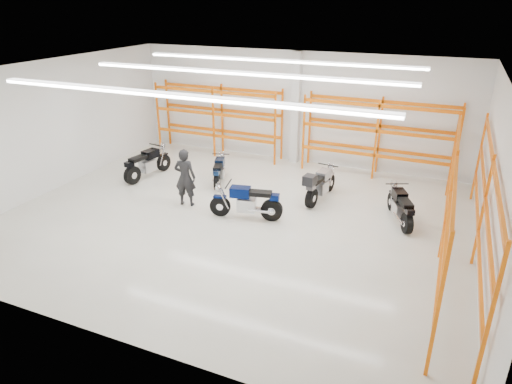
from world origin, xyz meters
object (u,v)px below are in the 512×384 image
at_px(motorcycle_back_b, 219,172).
at_px(motorcycle_back_c, 319,185).
at_px(motorcycle_back_d, 401,208).
at_px(standing_man, 185,177).
at_px(motorcycle_back_a, 146,165).
at_px(structural_column, 296,109).
at_px(motorcycle_main, 249,203).

distance_m(motorcycle_back_b, motorcycle_back_c, 3.85).
height_order(motorcycle_back_d, standing_man, standing_man).
bearing_deg(standing_man, motorcycle_back_a, -41.02).
bearing_deg(structural_column, motorcycle_back_d, -40.59).
bearing_deg(motorcycle_back_c, motorcycle_back_d, -11.91).
distance_m(motorcycle_back_b, structural_column, 4.27).
relative_size(motorcycle_main, motorcycle_back_b, 1.20).
bearing_deg(motorcycle_back_d, structural_column, 139.41).
relative_size(motorcycle_main, motorcycle_back_a, 0.98).
distance_m(motorcycle_back_b, standing_man, 2.20).
distance_m(motorcycle_main, motorcycle_back_a, 5.29).
bearing_deg(motorcycle_back_b, structural_column, 62.91).
distance_m(motorcycle_back_c, motorcycle_back_d, 2.81).
bearing_deg(motorcycle_main, motorcycle_back_c, 52.75).
bearing_deg(motorcycle_back_b, motorcycle_back_d, -5.99).
xyz_separation_m(motorcycle_main, motorcycle_back_a, (-5.03, 1.63, 0.01)).
distance_m(standing_man, structural_column, 6.03).
xyz_separation_m(motorcycle_back_d, standing_man, (-6.72, -1.44, 0.48)).
bearing_deg(motorcycle_main, standing_man, 177.18).
bearing_deg(structural_column, motorcycle_back_a, -138.38).
distance_m(motorcycle_main, standing_man, 2.39).
bearing_deg(motorcycle_back_d, motorcycle_back_c, 168.09).
height_order(motorcycle_main, motorcycle_back_c, motorcycle_back_c).
height_order(motorcycle_back_b, structural_column, structural_column).
xyz_separation_m(motorcycle_main, structural_column, (-0.46, 5.69, 1.72)).
bearing_deg(motorcycle_back_a, motorcycle_back_b, 12.40).
xyz_separation_m(motorcycle_back_a, structural_column, (4.57, 4.06, 1.71)).
distance_m(motorcycle_main, motorcycle_back_c, 2.68).
bearing_deg(motorcycle_back_c, motorcycle_main, -127.25).
bearing_deg(structural_column, motorcycle_back_b, -117.09).
bearing_deg(standing_man, structural_column, -120.30).
bearing_deg(structural_column, standing_man, -108.71).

